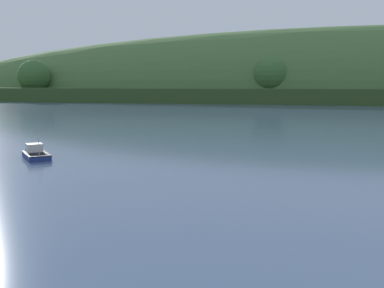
% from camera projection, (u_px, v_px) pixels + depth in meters
% --- Properties ---
extents(far_shoreline_hill, '(539.06, 81.04, 59.71)m').
position_uv_depth(far_shoreline_hill, '(372.00, 100.00, 187.53)').
color(far_shoreline_hill, '#314A21').
rests_on(far_shoreline_hill, ground).
extents(fishing_boat_moored, '(4.76, 5.03, 3.17)m').
position_uv_depth(fishing_boat_moored, '(35.00, 155.00, 46.87)').
color(fishing_boat_moored, navy).
rests_on(fishing_boat_moored, ground).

